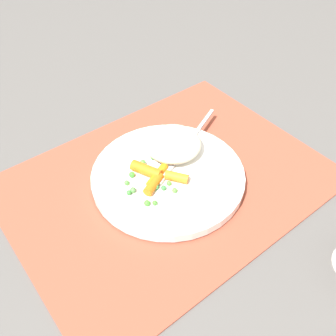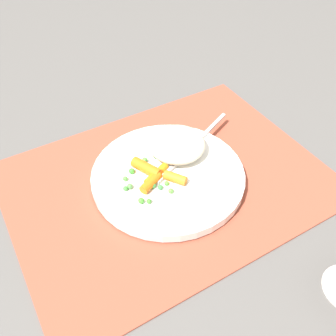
{
  "view_description": "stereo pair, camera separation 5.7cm",
  "coord_description": "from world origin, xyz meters",
  "px_view_note": "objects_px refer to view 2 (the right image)",
  "views": [
    {
      "loc": [
        0.26,
        0.33,
        0.45
      ],
      "look_at": [
        0.0,
        0.0,
        0.03
      ],
      "focal_mm": 40.29,
      "sensor_mm": 36.0,
      "label": 1
    },
    {
      "loc": [
        0.21,
        0.36,
        0.45
      ],
      "look_at": [
        0.0,
        0.0,
        0.03
      ],
      "focal_mm": 40.29,
      "sensor_mm": 36.0,
      "label": 2
    }
  ],
  "objects_px": {
    "rice_mound": "(177,144)",
    "carrot_portion": "(155,174)",
    "plate": "(168,176)",
    "fork": "(186,153)"
  },
  "relations": [
    {
      "from": "rice_mound",
      "to": "carrot_portion",
      "type": "bearing_deg",
      "value": 29.1
    },
    {
      "from": "plate",
      "to": "fork",
      "type": "distance_m",
      "value": 0.05
    },
    {
      "from": "plate",
      "to": "fork",
      "type": "relative_size",
      "value": 1.22
    },
    {
      "from": "carrot_portion",
      "to": "rice_mound",
      "type": "bearing_deg",
      "value": -150.9
    },
    {
      "from": "carrot_portion",
      "to": "fork",
      "type": "bearing_deg",
      "value": -163.59
    },
    {
      "from": "rice_mound",
      "to": "carrot_portion",
      "type": "xyz_separation_m",
      "value": [
        0.06,
        0.03,
        -0.01
      ]
    },
    {
      "from": "plate",
      "to": "rice_mound",
      "type": "xyz_separation_m",
      "value": [
        -0.04,
        -0.03,
        0.02
      ]
    },
    {
      "from": "rice_mound",
      "to": "carrot_portion",
      "type": "height_order",
      "value": "rice_mound"
    },
    {
      "from": "rice_mound",
      "to": "fork",
      "type": "height_order",
      "value": "rice_mound"
    },
    {
      "from": "rice_mound",
      "to": "carrot_portion",
      "type": "distance_m",
      "value": 0.07
    }
  ]
}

